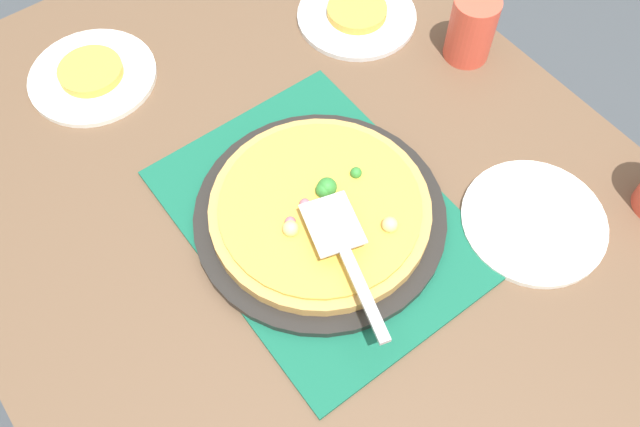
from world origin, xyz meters
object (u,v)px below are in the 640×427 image
at_px(pizza, 320,209).
at_px(plate_side, 534,221).
at_px(plate_near_left, 93,76).
at_px(plate_far_right, 357,16).
at_px(served_slice_right, 357,11).
at_px(pizza_server, 345,252).
at_px(cup_far, 472,28).
at_px(served_slice_left, 91,71).
at_px(pizza_pan, 320,216).

bearing_deg(pizza, plate_side, -127.69).
bearing_deg(plate_near_left, plate_far_right, -109.07).
height_order(served_slice_right, pizza_server, pizza_server).
height_order(plate_side, cup_far, cup_far).
relative_size(plate_near_left, served_slice_right, 2.00).
bearing_deg(served_slice_left, plate_side, -148.87).
height_order(plate_side, served_slice_right, served_slice_right).
xyz_separation_m(plate_far_right, served_slice_right, (0.00, 0.00, 0.01)).
bearing_deg(pizza_server, pizza, -16.34).
bearing_deg(pizza_server, pizza_pan, -16.12).
bearing_deg(pizza_pan, cup_far, -73.73).
distance_m(plate_far_right, cup_far, 0.22).
distance_m(plate_near_left, served_slice_right, 0.49).
bearing_deg(plate_side, plate_near_left, 31.13).
xyz_separation_m(served_slice_left, cup_far, (-0.34, -0.56, 0.04)).
bearing_deg(plate_far_right, pizza_server, 139.58).
bearing_deg(pizza, plate_near_left, 17.29).
xyz_separation_m(pizza, cup_far, (0.12, -0.41, 0.03)).
bearing_deg(pizza, plate_far_right, -45.62).
distance_m(pizza, cup_far, 0.43).
height_order(pizza, plate_near_left, pizza).
height_order(pizza, plate_far_right, pizza).
bearing_deg(served_slice_right, cup_far, -151.83).
height_order(plate_side, pizza_server, pizza_server).
height_order(plate_near_left, pizza_server, pizza_server).
xyz_separation_m(pizza, served_slice_left, (0.47, 0.15, -0.02)).
relative_size(pizza, plate_side, 1.50).
height_order(plate_near_left, served_slice_right, served_slice_right).
xyz_separation_m(pizza_pan, served_slice_left, (0.47, 0.14, 0.01)).
relative_size(plate_side, cup_far, 1.83).
bearing_deg(plate_near_left, served_slice_right, -109.07).
relative_size(served_slice_left, served_slice_right, 1.00).
xyz_separation_m(pizza, plate_side, (-0.20, -0.26, -0.03)).
bearing_deg(pizza, served_slice_right, -45.62).
height_order(pizza_pan, cup_far, cup_far).
xyz_separation_m(plate_side, pizza_server, (0.10, 0.28, 0.07)).
distance_m(pizza_pan, pizza_server, 0.11).
distance_m(pizza, served_slice_right, 0.44).
bearing_deg(plate_side, cup_far, -26.40).
relative_size(plate_near_left, pizza_server, 0.94).
relative_size(pizza_pan, served_slice_left, 3.45).
distance_m(plate_far_right, served_slice_left, 0.49).
relative_size(pizza, cup_far, 2.75).
relative_size(pizza_pan, pizza_server, 1.63).
distance_m(pizza_pan, plate_near_left, 0.49).
bearing_deg(plate_near_left, pizza_server, -168.14).
relative_size(plate_near_left, cup_far, 1.83).
bearing_deg(pizza_server, plate_side, -110.12).
height_order(pizza, served_slice_left, pizza).
bearing_deg(served_slice_right, plate_far_right, 0.00).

